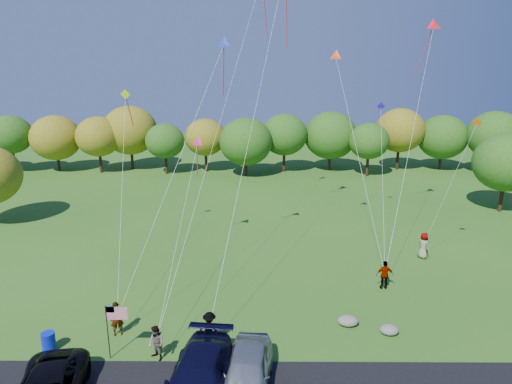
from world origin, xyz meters
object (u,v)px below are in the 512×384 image
flyer_b (156,343)px  flyer_e (424,246)px  minivan_navy (198,380)px  flyer_d (385,275)px  flyer_c (210,329)px  trash_barrel (49,342)px  flyer_a (117,319)px  minivan_silver (247,372)px

flyer_b → flyer_e: 20.44m
minivan_navy → flyer_d: 14.25m
flyer_c → trash_barrel: size_ratio=1.85×
flyer_c → trash_barrel: flyer_c is taller
flyer_e → trash_barrel: flyer_e is taller
flyer_a → trash_barrel: flyer_a is taller
flyer_a → flyer_d: 15.92m
flyer_d → flyer_b: bearing=30.2°
minivan_navy → trash_barrel: bearing=162.1°
flyer_b → flyer_c: (2.38, 1.20, 0.02)m
minivan_navy → flyer_b: minivan_navy is taller
flyer_b → flyer_c: 2.67m
flyer_b → flyer_e: (16.64, 11.87, 0.09)m
flyer_b → flyer_c: size_ratio=0.98×
trash_barrel → flyer_b: bearing=-7.1°
minivan_navy → minivan_silver: bearing=22.2°
flyer_d → flyer_e: (4.02, 4.68, 0.04)m
flyer_d → trash_barrel: 19.18m
minivan_silver → flyer_b: bearing=160.2°
minivan_silver → flyer_e: flyer_e is taller
minivan_navy → flyer_c: size_ratio=3.40×
minivan_silver → flyer_b: minivan_silver is taller
flyer_a → flyer_e: (19.10, 9.80, 0.04)m
minivan_navy → flyer_d: (10.30, 9.85, -0.02)m
trash_barrel → flyer_d: bearing=19.8°
minivan_silver → flyer_e: size_ratio=2.60×
flyer_e → minivan_silver: bearing=108.8°
minivan_navy → flyer_b: size_ratio=3.48×
trash_barrel → flyer_e: bearing=26.9°
flyer_a → flyer_e: 21.47m
flyer_a → minivan_navy: bearing=-65.1°
minivan_silver → flyer_d: (8.30, 9.24, 0.01)m
minivan_silver → trash_barrel: 10.12m
minivan_silver → flyer_c: flyer_c is taller
flyer_d → trash_barrel: (-18.03, -6.51, -0.44)m
flyer_a → trash_barrel: size_ratio=1.89×
flyer_b → flyer_d: 14.52m
flyer_c → flyer_d: 11.86m
flyer_a → flyer_b: 3.21m
flyer_c → trash_barrel: (-7.80, -0.52, -0.41)m
flyer_e → flyer_c: bearing=97.1°
minivan_navy → flyer_d: size_ratio=3.29×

